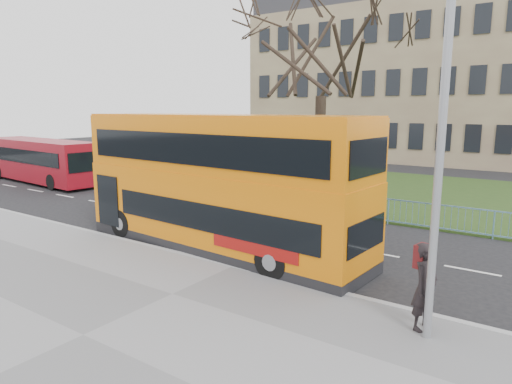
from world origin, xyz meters
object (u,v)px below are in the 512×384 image
at_px(red_bus, 41,160).
at_px(street_lamp, 437,114).
at_px(pedestrian, 425,287).
at_px(yellow_bus, 217,180).

distance_m(red_bus, street_lamp, 27.61).
distance_m(red_bus, pedestrian, 27.25).
relative_size(red_bus, pedestrian, 5.62).
distance_m(pedestrian, street_lamp, 3.67).
bearing_deg(pedestrian, street_lamp, -154.92).
relative_size(pedestrian, street_lamp, 0.23).
relative_size(yellow_bus, red_bus, 1.02).
height_order(red_bus, street_lamp, street_lamp).
bearing_deg(yellow_bus, street_lamp, -14.70).
bearing_deg(street_lamp, yellow_bus, 155.49).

